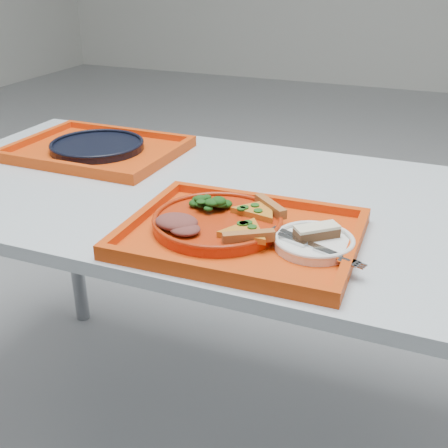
% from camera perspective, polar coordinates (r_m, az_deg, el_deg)
% --- Properties ---
extents(ground, '(10.00, 10.00, 0.00)m').
position_cam_1_polar(ground, '(1.75, 0.13, -20.20)').
color(ground, gray).
rests_on(ground, ground).
extents(table, '(1.60, 0.80, 0.75)m').
position_cam_1_polar(table, '(1.35, 0.16, 0.19)').
color(table, '#A9B5BD').
rests_on(table, ground).
extents(tray_main, '(0.46, 0.36, 0.01)m').
position_cam_1_polar(tray_main, '(1.10, 1.77, -1.32)').
color(tray_main, '#CD3C0A').
rests_on(tray_main, table).
extents(tray_far, '(0.45, 0.36, 0.01)m').
position_cam_1_polar(tray_far, '(1.64, -12.70, 7.19)').
color(tray_far, '#CD3C0A').
rests_on(tray_far, table).
extents(dinner_plate, '(0.26, 0.26, 0.02)m').
position_cam_1_polar(dinner_plate, '(1.12, -0.66, 0.06)').
color(dinner_plate, '#AB280B').
rests_on(dinner_plate, tray_main).
extents(side_plate, '(0.15, 0.15, 0.01)m').
position_cam_1_polar(side_plate, '(1.06, 9.12, -2.02)').
color(side_plate, white).
rests_on(side_plate, tray_main).
extents(navy_plate, '(0.26, 0.26, 0.02)m').
position_cam_1_polar(navy_plate, '(1.63, -12.75, 7.65)').
color(navy_plate, black).
rests_on(navy_plate, tray_far).
extents(pizza_slice_a, '(0.14, 0.14, 0.02)m').
position_cam_1_polar(pizza_slice_a, '(1.05, 2.20, -0.64)').
color(pizza_slice_a, gold).
rests_on(pizza_slice_a, dinner_plate).
extents(pizza_slice_b, '(0.15, 0.15, 0.02)m').
position_cam_1_polar(pizza_slice_b, '(1.15, 3.50, 1.56)').
color(pizza_slice_b, gold).
rests_on(pizza_slice_b, dinner_plate).
extents(salad_heap, '(0.08, 0.07, 0.04)m').
position_cam_1_polar(salad_heap, '(1.17, -1.40, 2.54)').
color(salad_heap, black).
rests_on(salad_heap, dinner_plate).
extents(meat_portion, '(0.09, 0.07, 0.03)m').
position_cam_1_polar(meat_portion, '(1.08, -4.83, 0.21)').
color(meat_portion, brown).
rests_on(meat_portion, dinner_plate).
extents(dessert_bar, '(0.09, 0.08, 0.02)m').
position_cam_1_polar(dessert_bar, '(1.07, 9.40, -0.76)').
color(dessert_bar, '#472517').
rests_on(dessert_bar, side_plate).
extents(knife, '(0.18, 0.09, 0.01)m').
position_cam_1_polar(knife, '(1.04, 8.91, -2.01)').
color(knife, silver).
rests_on(knife, side_plate).
extents(fork, '(0.18, 0.08, 0.01)m').
position_cam_1_polar(fork, '(1.03, 9.00, -2.38)').
color(fork, silver).
rests_on(fork, side_plate).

